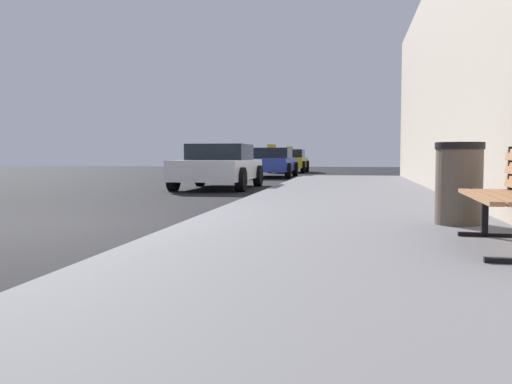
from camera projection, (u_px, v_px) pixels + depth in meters
ground_plane at (50, 226)px, 7.78m from camera, size 80.00×80.00×0.00m
sidewalk at (349, 226)px, 7.11m from camera, size 4.00×32.00×0.15m
bench at (512, 189)px, 4.94m from camera, size 0.57×1.72×0.89m
trash_bin at (459, 183)px, 6.69m from camera, size 0.56×0.56×0.96m
car_white at (219, 166)px, 16.47m from camera, size 2.05×4.25×1.27m
car_blue at (271, 162)px, 25.00m from camera, size 2.06×4.51×1.43m
car_yellow at (289, 161)px, 31.89m from camera, size 1.99×4.13×1.43m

